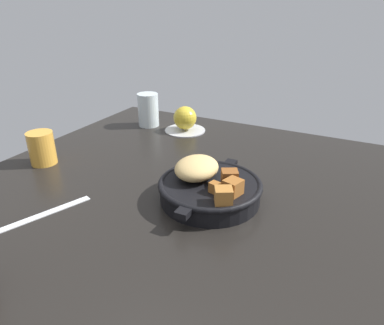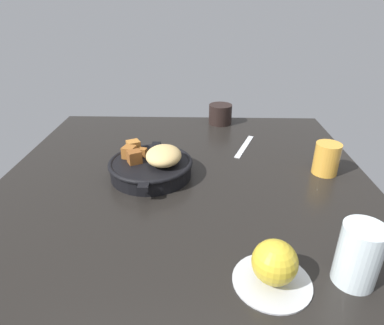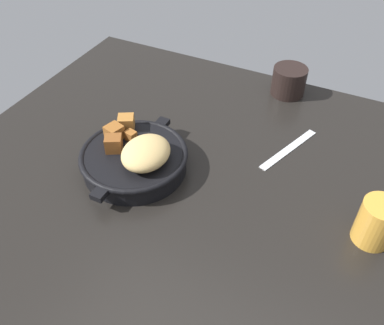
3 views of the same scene
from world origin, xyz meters
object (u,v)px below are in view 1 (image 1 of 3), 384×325
at_px(butter_knife, 47,213).
at_px(water_glass_tall, 148,110).
at_px(red_apple, 185,118).
at_px(juice_glass_amber, 42,148).
at_px(cast_iron_skillet, 209,186).

bearing_deg(butter_knife, water_glass_tall, 32.95).
height_order(red_apple, juice_glass_amber, juice_glass_amber).
bearing_deg(butter_knife, cast_iron_skillet, -32.62).
height_order(butter_knife, water_glass_tall, water_glass_tall).
distance_m(butter_knife, juice_glass_amber, 0.25).
height_order(cast_iron_skillet, butter_knife, cast_iron_skillet).
xyz_separation_m(water_glass_tall, juice_glass_amber, (-0.37, 0.07, -0.01)).
bearing_deg(water_glass_tall, butter_knife, -167.78).
bearing_deg(red_apple, butter_knife, 178.26).
xyz_separation_m(butter_knife, juice_glass_amber, (0.16, 0.19, 0.04)).
bearing_deg(cast_iron_skillet, butter_knife, 126.65).
relative_size(cast_iron_skillet, juice_glass_amber, 3.10).
distance_m(cast_iron_skillet, juice_glass_amber, 0.44).
height_order(cast_iron_skillet, juice_glass_amber, same).
relative_size(cast_iron_skillet, butter_knife, 1.47).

